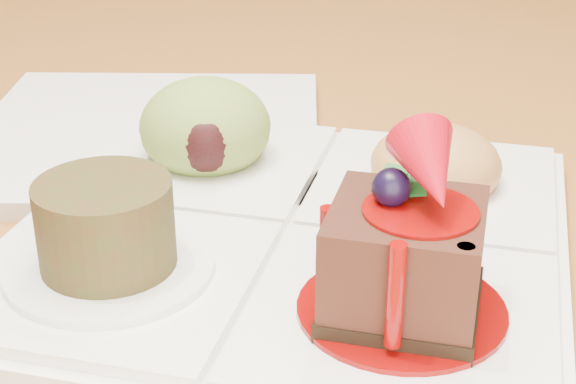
{
  "coord_description": "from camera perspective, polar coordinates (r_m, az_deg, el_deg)",
  "views": [
    {
      "loc": [
        0.01,
        -0.85,
        0.98
      ],
      "look_at": [
        0.05,
        -0.45,
        0.79
      ],
      "focal_mm": 55.0,
      "sensor_mm": 36.0,
      "label": 1
    }
  ],
  "objects": [
    {
      "name": "dining_table",
      "position": [
        0.9,
        -5.71,
        6.68
      ],
      "size": [
        1.0,
        1.8,
        0.75
      ],
      "color": "brown",
      "rests_on": "ground"
    },
    {
      "name": "sampler_plate",
      "position": [
        0.46,
        -0.08,
        -1.22
      ],
      "size": [
        0.36,
        0.36,
        0.11
      ],
      "rotation": [
        0.0,
        0.0,
        -0.35
      ],
      "color": "white",
      "rests_on": "dining_table"
    },
    {
      "name": "second_plate",
      "position": [
        0.6,
        -9.09,
        3.62
      ],
      "size": [
        0.25,
        0.25,
        0.01
      ],
      "primitive_type": "cube",
      "rotation": [
        0.0,
        0.0,
        -0.12
      ],
      "color": "white",
      "rests_on": "dining_table"
    }
  ]
}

